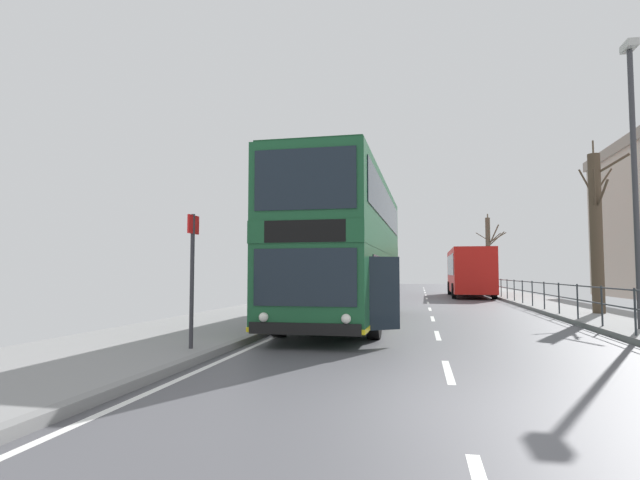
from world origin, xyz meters
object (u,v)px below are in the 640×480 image
bus_stop_sign_near (192,265)px  bare_tree_far_00 (596,229)px  bare_tree_far_01 (489,252)px  street_lamp_far_side (634,160)px  double_decker_bus_main (348,249)px  background_bus_far_lane (469,271)px

bus_stop_sign_near → bare_tree_far_00: 15.19m
bare_tree_far_00 → bare_tree_far_01: size_ratio=0.98×
bus_stop_sign_near → street_lamp_far_side: size_ratio=0.34×
street_lamp_far_side → double_decker_bus_main: bearing=171.3°
bus_stop_sign_near → street_lamp_far_side: bearing=28.6°
bus_stop_sign_near → background_bus_far_lane: bearing=74.0°
double_decker_bus_main → bare_tree_far_01: 30.91m
bus_stop_sign_near → bare_tree_far_01: (10.18, 36.41, 1.67)m
background_bus_far_lane → bare_tree_far_00: (3.00, -15.75, 1.44)m
bus_stop_sign_near → bare_tree_far_01: 37.85m
background_bus_far_lane → bus_stop_sign_near: 27.58m
background_bus_far_lane → bare_tree_far_01: 10.37m
double_decker_bus_main → street_lamp_far_side: (7.80, -1.19, 2.23)m
double_decker_bus_main → bare_tree_far_01: bare_tree_far_01 is taller
bus_stop_sign_near → bare_tree_far_01: bearing=74.4°
double_decker_bus_main → bus_stop_sign_near: size_ratio=4.47×
bus_stop_sign_near → bare_tree_far_00: size_ratio=0.39×
background_bus_far_lane → bus_stop_sign_near: (-7.63, -26.51, 0.01)m
street_lamp_far_side → bare_tree_far_01: size_ratio=1.13×
background_bus_far_lane → bare_tree_far_00: size_ratio=1.50×
background_bus_far_lane → bare_tree_far_00: bare_tree_far_00 is taller
bus_stop_sign_near → street_lamp_far_side: 11.63m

